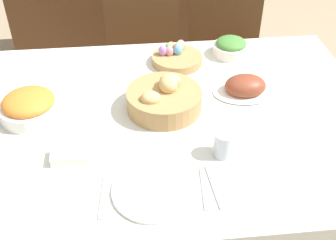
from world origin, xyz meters
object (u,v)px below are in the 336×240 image
object	(u,v)px
dinner_plate	(154,191)
butter_dish	(70,155)
green_salad_bowl	(231,47)
knife	(203,187)
bread_basket	(165,98)
ham_platter	(245,87)
spoon	(214,186)
drinking_cup	(224,144)
chair_far_right	(227,49)
carrot_bowl	(29,106)
egg_basket	(176,57)
fork	(103,195)
chair_far_center	(145,53)

from	to	relation	value
dinner_plate	butter_dish	size ratio (longest dim) A/B	2.10
green_salad_bowl	knife	distance (m)	0.81
butter_dish	green_salad_bowl	bearing A→B (deg)	42.93
bread_basket	ham_platter	xyz separation A→B (m)	(0.31, 0.07, -0.02)
bread_basket	knife	bearing A→B (deg)	-79.78
spoon	drinking_cup	world-z (taller)	drinking_cup
chair_far_right	knife	bearing A→B (deg)	-103.10
bread_basket	spoon	world-z (taller)	bread_basket
chair_far_right	carrot_bowl	bearing A→B (deg)	-134.19
bread_basket	spoon	bearing A→B (deg)	-75.72
egg_basket	butter_dish	bearing A→B (deg)	-125.65
green_salad_bowl	fork	bearing A→B (deg)	-125.31
carrot_bowl	knife	xyz separation A→B (m)	(0.55, -0.41, -0.04)
ham_platter	butter_dish	world-z (taller)	ham_platter
bread_basket	fork	bearing A→B (deg)	-118.67
ham_platter	butter_dish	size ratio (longest dim) A/B	2.11
chair_far_center	carrot_bowl	xyz separation A→B (m)	(-0.45, -0.85, 0.28)
chair_far_center	egg_basket	distance (m)	0.60
dinner_plate	knife	world-z (taller)	dinner_plate
chair_far_right	carrot_bowl	distance (m)	1.28
chair_far_center	ham_platter	bearing A→B (deg)	-68.16
bread_basket	carrot_bowl	size ratio (longest dim) A/B	1.27
carrot_bowl	chair_far_right	bearing A→B (deg)	42.69
chair_far_right	knife	size ratio (longest dim) A/B	5.06
spoon	drinking_cup	bearing A→B (deg)	63.29
knife	drinking_cup	xyz separation A→B (m)	(0.09, 0.14, 0.04)
chair_far_right	dinner_plate	size ratio (longest dim) A/B	3.66
drinking_cup	egg_basket	bearing A→B (deg)	97.51
ham_platter	butter_dish	bearing A→B (deg)	-154.55
egg_basket	ham_platter	size ratio (longest dim) A/B	0.87
fork	drinking_cup	distance (m)	0.41
knife	spoon	bearing A→B (deg)	4.38
chair_far_center	butter_dish	xyz separation A→B (m)	(-0.30, -1.09, 0.25)
dinner_plate	chair_far_right	bearing A→B (deg)	67.81
egg_basket	fork	size ratio (longest dim) A/B	1.21
chair_far_right	fork	size ratio (longest dim) A/B	5.06
fork	knife	xyz separation A→B (m)	(0.29, 0.00, 0.00)
drinking_cup	spoon	bearing A→B (deg)	-112.32
fork	spoon	size ratio (longest dim) A/B	1.00
chair_far_center	knife	bearing A→B (deg)	-87.12
green_salad_bowl	fork	xyz separation A→B (m)	(-0.55, -0.77, -0.03)
fork	drinking_cup	bearing A→B (deg)	24.37
knife	drinking_cup	bearing A→B (deg)	62.29
spoon	chair_far_right	bearing A→B (deg)	70.66
bread_basket	drinking_cup	distance (m)	0.31
chair_far_center	ham_platter	distance (m)	0.90
egg_basket	dinner_plate	world-z (taller)	egg_basket
carrot_bowl	drinking_cup	distance (m)	0.70
butter_dish	knife	bearing A→B (deg)	-22.69
spoon	green_salad_bowl	bearing A→B (deg)	69.52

